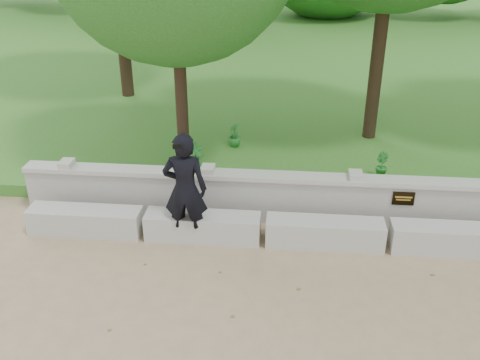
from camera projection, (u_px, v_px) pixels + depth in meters
The scene contains 8 objects.
ground at pixel (407, 328), 6.99m from camera, with size 80.00×80.00×0.00m, color #9C8060.
lawn at pixel (336, 59), 19.40m from camera, with size 40.00×22.00×0.25m, color #277222.
concrete_bench at pixel (387, 236), 8.59m from camera, with size 11.90×0.45×0.45m.
parapet_wall at pixel (383, 202), 9.10m from camera, with size 12.50×0.35×0.90m.
man_main at pixel (185, 190), 8.44m from camera, with size 0.71×0.64×1.92m.
shrub_a at pixel (196, 158), 10.46m from camera, with size 0.34×0.23×0.64m, color #266F28.
shrub_b at pixel (381, 165), 10.32m from camera, with size 0.28×0.23×0.51m, color #266F28.
shrub_d at pixel (235, 135), 11.71m from camera, with size 0.30×0.26×0.53m, color #266F28.
Camera 1 is at (-1.68, -5.56, 4.87)m, focal length 40.00 mm.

